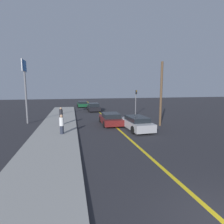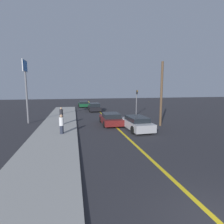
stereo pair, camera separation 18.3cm
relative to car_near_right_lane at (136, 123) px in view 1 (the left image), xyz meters
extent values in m
cube|color=gold|center=(-1.60, 6.03, -0.63)|extent=(0.20, 60.00, 0.01)
cube|color=gray|center=(-7.29, 4.02, -0.56)|extent=(3.63, 31.99, 0.16)
cube|color=#9E9EA3|center=(0.00, 0.05, -0.11)|extent=(1.96, 4.71, 0.67)
cube|color=black|center=(0.00, -0.18, 0.44)|extent=(1.68, 2.61, 0.41)
cylinder|color=black|center=(-0.91, 1.46, -0.29)|extent=(0.24, 0.71, 0.70)
cylinder|color=black|center=(0.81, 1.52, -0.29)|extent=(0.24, 0.71, 0.70)
cylinder|color=black|center=(-0.81, -1.42, -0.29)|extent=(0.24, 0.71, 0.70)
cylinder|color=black|center=(0.91, -1.36, -0.29)|extent=(0.24, 0.71, 0.70)
cube|color=maroon|center=(-1.85, 2.89, -0.15)|extent=(1.95, 4.28, 0.61)
cube|color=black|center=(-1.85, 2.68, 0.38)|extent=(1.70, 2.36, 0.46)
cylinder|color=black|center=(-2.74, 4.22, -0.31)|extent=(0.23, 0.65, 0.65)
cylinder|color=black|center=(-0.94, 4.19, -0.31)|extent=(0.23, 0.65, 0.65)
cylinder|color=black|center=(-2.77, 1.58, -0.31)|extent=(0.23, 0.65, 0.65)
cylinder|color=black|center=(-0.97, 1.56, -0.31)|extent=(0.23, 0.65, 0.65)
cube|color=black|center=(-2.30, 14.29, -0.14)|extent=(1.87, 4.41, 0.64)
cube|color=black|center=(-2.30, 14.07, 0.44)|extent=(1.63, 2.43, 0.53)
cylinder|color=black|center=(-3.19, 15.65, -0.33)|extent=(0.22, 0.62, 0.62)
cylinder|color=black|center=(-1.43, 15.66, -0.33)|extent=(0.22, 0.62, 0.62)
cylinder|color=black|center=(-3.17, 12.92, -0.33)|extent=(0.22, 0.62, 0.62)
cylinder|color=black|center=(-1.42, 12.93, -0.33)|extent=(0.22, 0.62, 0.62)
cube|color=#144728|center=(-3.76, 21.20, -0.18)|extent=(1.98, 4.16, 0.56)
cube|color=black|center=(-3.76, 20.99, 0.31)|extent=(1.71, 2.30, 0.44)
cylinder|color=black|center=(-4.69, 22.45, -0.33)|extent=(0.23, 0.63, 0.62)
cylinder|color=black|center=(-2.90, 22.49, -0.33)|extent=(0.23, 0.63, 0.62)
cylinder|color=black|center=(-4.63, 19.90, -0.33)|extent=(0.23, 0.63, 0.62)
cylinder|color=black|center=(-2.84, 19.94, -0.33)|extent=(0.23, 0.63, 0.62)
cylinder|color=#282D3D|center=(-6.72, -0.62, -0.14)|extent=(0.31, 0.31, 0.69)
cylinder|color=silver|center=(-6.72, -0.62, 0.55)|extent=(0.36, 0.36, 0.69)
sphere|color=tan|center=(-6.72, -0.62, 1.01)|extent=(0.24, 0.24, 0.24)
cylinder|color=#282D3D|center=(-6.97, 3.11, -0.09)|extent=(0.30, 0.30, 0.79)
cylinder|color=#232328|center=(-6.97, 3.11, 0.70)|extent=(0.35, 0.35, 0.79)
sphere|color=tan|center=(-6.97, 3.11, 1.21)|extent=(0.23, 0.23, 0.23)
cylinder|color=slate|center=(3.18, 8.65, 1.15)|extent=(0.12, 0.12, 3.57)
cube|color=black|center=(3.18, 8.47, 2.65)|extent=(0.18, 0.18, 0.55)
sphere|color=orange|center=(3.18, 8.38, 2.82)|extent=(0.14, 0.14, 0.14)
cylinder|color=slate|center=(-10.70, 5.44, 2.21)|extent=(0.20, 0.20, 5.68)
cube|color=silver|center=(-10.70, 5.44, 5.61)|extent=(0.08, 1.75, 1.25)
cube|color=#19519E|center=(-10.70, 5.44, 5.61)|extent=(0.12, 1.63, 1.13)
cylinder|color=brown|center=(3.06, 1.10, 2.62)|extent=(0.24, 0.24, 6.52)
camera|label=1|loc=(-5.85, -15.20, 3.30)|focal=28.00mm
camera|label=2|loc=(-5.68, -15.24, 3.30)|focal=28.00mm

